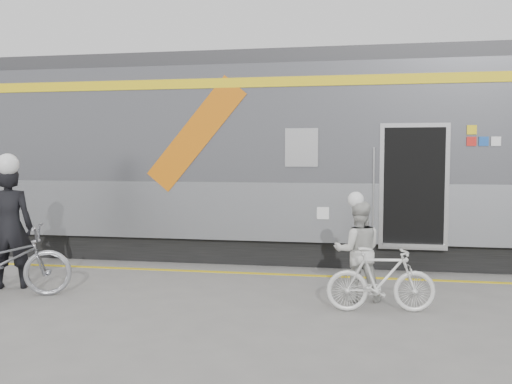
# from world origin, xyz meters

# --- Properties ---
(ground) EXTENTS (90.00, 90.00, 0.00)m
(ground) POSITION_xyz_m (0.00, 0.00, 0.00)
(ground) COLOR slate
(ground) RESTS_ON ground
(train) EXTENTS (24.00, 3.17, 4.10)m
(train) POSITION_xyz_m (0.43, 4.19, 2.05)
(train) COLOR black
(train) RESTS_ON ground
(safety_strip) EXTENTS (24.00, 0.12, 0.01)m
(safety_strip) POSITION_xyz_m (0.00, 2.15, 0.00)
(safety_strip) COLOR yellow
(safety_strip) RESTS_ON ground
(man) EXTENTS (0.83, 0.70, 1.95)m
(man) POSITION_xyz_m (-3.79, 0.45, 0.98)
(man) COLOR black
(man) RESTS_ON ground
(woman) EXTENTS (0.77, 0.63, 1.45)m
(woman) POSITION_xyz_m (1.63, 0.68, 0.73)
(woman) COLOR beige
(woman) RESTS_ON ground
(bicycle_right) EXTENTS (1.51, 0.59, 0.88)m
(bicycle_right) POSITION_xyz_m (1.93, 0.13, 0.44)
(bicycle_right) COLOR silver
(bicycle_right) RESTS_ON ground
(helmet_man) EXTENTS (0.34, 0.34, 0.34)m
(helmet_man) POSITION_xyz_m (-3.79, 0.45, 2.12)
(helmet_man) COLOR white
(helmet_man) RESTS_ON man
(helmet_woman) EXTENTS (0.23, 0.23, 0.23)m
(helmet_woman) POSITION_xyz_m (1.63, 0.68, 1.57)
(helmet_woman) COLOR white
(helmet_woman) RESTS_ON woman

